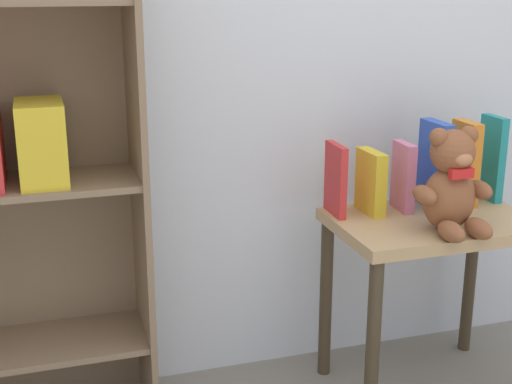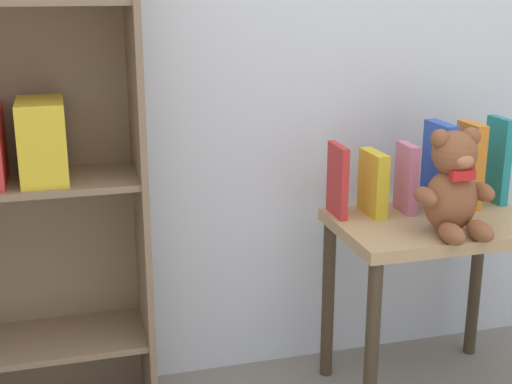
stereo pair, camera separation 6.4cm
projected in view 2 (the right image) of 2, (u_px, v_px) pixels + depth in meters
The scene contains 9 objects.
bookshelf_side at pixel (13, 147), 1.88m from camera, with size 0.67×0.29×1.45m.
display_table at pixel (434, 251), 2.12m from camera, with size 0.59×0.40×0.56m.
teddy_bear at pixel (454, 186), 1.95m from camera, with size 0.22×0.20×0.29m.
book_standing_red at pixel (338, 180), 2.10m from camera, with size 0.02×0.13×0.21m, color red.
book_standing_yellow at pixel (373, 183), 2.12m from camera, with size 0.04×0.13×0.19m, color gold.
book_standing_pink at pixel (406, 178), 2.14m from camera, with size 0.03×0.11×0.21m, color #D17093.
book_standing_blue at pixel (438, 166), 2.16m from camera, with size 0.04×0.14×0.27m, color #2D51B7.
book_standing_orange at pixel (469, 165), 2.19m from camera, with size 0.04×0.12×0.26m, color orange.
book_standing_teal at pixel (497, 160), 2.22m from camera, with size 0.03×0.11×0.27m, color teal.
Camera 2 is at (-0.76, -0.77, 1.24)m, focal length 50.00 mm.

